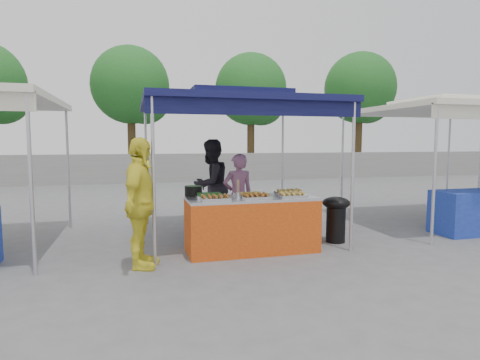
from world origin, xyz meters
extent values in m
plane|color=#5E5E61|center=(0.00, 0.00, 0.00)|extent=(80.00, 80.00, 0.00)
cube|color=gray|center=(0.00, 11.00, 0.60)|extent=(40.00, 0.25, 1.20)
cylinder|color=silver|center=(-1.50, -0.50, 1.15)|extent=(0.05, 0.05, 2.30)
cylinder|color=silver|center=(1.50, -0.50, 1.15)|extent=(0.05, 0.05, 2.30)
cylinder|color=silver|center=(-1.50, 2.50, 1.15)|extent=(0.05, 0.05, 2.30)
cylinder|color=silver|center=(1.50, 2.50, 1.15)|extent=(0.05, 0.05, 2.30)
cube|color=#111244|center=(0.00, 1.00, 2.35)|extent=(3.20, 3.20, 0.10)
cube|color=#111244|center=(0.00, 1.00, 2.48)|extent=(1.65, 1.65, 0.18)
cube|color=#111244|center=(0.00, -0.50, 2.20)|extent=(3.20, 0.04, 0.25)
cylinder|color=silver|center=(-3.00, -0.50, 1.15)|extent=(0.05, 0.05, 2.30)
cylinder|color=silver|center=(-3.00, 2.50, 1.15)|extent=(0.05, 0.05, 2.30)
cylinder|color=silver|center=(3.00, -0.50, 1.15)|extent=(0.05, 0.05, 2.30)
cylinder|color=silver|center=(3.00, 2.50, 1.15)|extent=(0.05, 0.05, 2.30)
cylinder|color=silver|center=(6.00, 2.50, 1.15)|extent=(0.05, 0.05, 2.30)
cube|color=silver|center=(4.50, 1.00, 2.35)|extent=(3.20, 3.20, 0.10)
cube|color=silver|center=(4.50, 1.00, 2.48)|extent=(1.65, 1.65, 0.18)
cylinder|color=silver|center=(7.00, 2.50, 1.15)|extent=(0.05, 0.05, 2.30)
sphere|color=#216221|center=(-7.06, 13.05, 3.59)|extent=(2.32, 2.32, 2.32)
cylinder|color=#44321A|center=(-1.80, 13.03, 1.90)|extent=(0.36, 0.36, 3.81)
sphere|color=#216221|center=(-1.80, 13.03, 4.24)|extent=(3.48, 3.48, 3.48)
sphere|color=#216221|center=(-1.20, 13.23, 3.70)|extent=(2.39, 2.39, 2.39)
cylinder|color=#44321A|center=(3.86, 13.00, 1.90)|extent=(0.36, 0.36, 3.80)
sphere|color=#216221|center=(3.86, 13.00, 4.24)|extent=(3.48, 3.48, 3.48)
sphere|color=#216221|center=(4.46, 13.20, 3.70)|extent=(2.39, 2.39, 2.39)
cylinder|color=#44321A|center=(9.95, 13.23, 2.04)|extent=(0.36, 0.36, 4.08)
sphere|color=#216221|center=(9.95, 13.23, 4.54)|extent=(3.73, 3.73, 3.73)
sphere|color=#216221|center=(10.55, 13.43, 3.96)|extent=(2.56, 2.56, 2.56)
cube|color=#CB4712|center=(0.00, -0.10, 0.40)|extent=(2.00, 0.80, 0.81)
cube|color=silver|center=(0.00, -0.10, 0.83)|extent=(2.00, 0.80, 0.04)
cube|color=silver|center=(-0.62, -0.34, 0.88)|extent=(0.42, 0.30, 0.05)
cube|color=brown|center=(-0.62, -0.34, 0.91)|extent=(0.35, 0.25, 0.02)
cube|color=silver|center=(-0.01, -0.34, 0.88)|extent=(0.42, 0.30, 0.05)
cube|color=brown|center=(-0.01, -0.34, 0.91)|extent=(0.35, 0.25, 0.02)
cube|color=silver|center=(0.57, -0.32, 0.88)|extent=(0.42, 0.30, 0.05)
cube|color=#B7943E|center=(0.57, -0.32, 0.91)|extent=(0.35, 0.25, 0.02)
cube|color=silver|center=(-0.65, -0.04, 0.88)|extent=(0.42, 0.30, 0.05)
cube|color=#225B1F|center=(-0.65, -0.04, 0.91)|extent=(0.35, 0.25, 0.02)
cube|color=silver|center=(-0.03, -0.04, 0.88)|extent=(0.42, 0.30, 0.05)
cube|color=gold|center=(-0.03, -0.04, 0.91)|extent=(0.35, 0.25, 0.02)
cube|color=silver|center=(0.66, -0.01, 0.88)|extent=(0.42, 0.30, 0.05)
cube|color=#B7943E|center=(0.66, -0.01, 0.91)|extent=(0.35, 0.25, 0.02)
cylinder|color=black|center=(-0.85, 0.25, 0.93)|extent=(0.27, 0.27, 0.16)
cylinder|color=silver|center=(-0.26, -0.25, 0.90)|extent=(0.08, 0.08, 0.10)
cylinder|color=black|center=(1.54, 0.07, 0.31)|extent=(0.32, 0.32, 0.63)
ellipsoid|color=black|center=(1.54, 0.07, 0.68)|extent=(0.46, 0.46, 0.21)
cube|color=#1429AA|center=(-0.54, 0.57, 0.14)|extent=(0.48, 0.33, 0.29)
cube|color=#1429AA|center=(0.22, 0.62, 0.15)|extent=(0.51, 0.36, 0.31)
cube|color=#1429AA|center=(0.22, 0.62, 0.46)|extent=(0.49, 0.34, 0.29)
imported|color=#905B7F|center=(0.02, 0.82, 0.75)|extent=(0.56, 0.39, 1.49)
imported|color=black|center=(-0.32, 1.59, 0.88)|extent=(1.08, 1.04, 1.75)
imported|color=yellow|center=(-1.68, -0.53, 0.88)|extent=(0.69, 1.11, 1.76)
camera|label=1|loc=(-1.76, -5.99, 1.70)|focal=30.00mm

